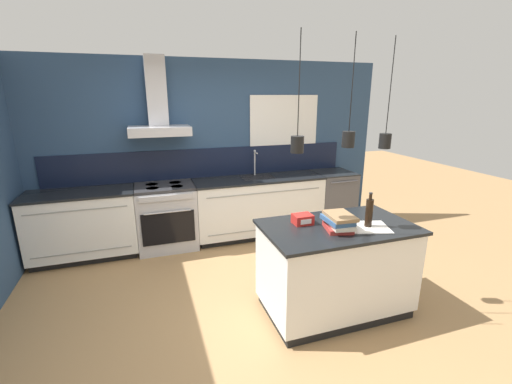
# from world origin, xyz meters

# --- Properties ---
(ground_plane) EXTENTS (16.00, 16.00, 0.00)m
(ground_plane) POSITION_xyz_m (0.00, 0.00, 0.00)
(ground_plane) COLOR #A87F51
(ground_plane) RESTS_ON ground
(wall_back) EXTENTS (5.60, 2.53, 2.60)m
(wall_back) POSITION_xyz_m (-0.03, 1.99, 1.36)
(wall_back) COLOR navy
(wall_back) RESTS_ON ground_plane
(counter_run_left) EXTENTS (1.33, 0.64, 0.91)m
(counter_run_left) POSITION_xyz_m (-1.71, 1.69, 0.46)
(counter_run_left) COLOR black
(counter_run_left) RESTS_ON ground_plane
(counter_run_sink) EXTENTS (1.95, 0.64, 1.30)m
(counter_run_sink) POSITION_xyz_m (0.72, 1.69, 0.46)
(counter_run_sink) COLOR black
(counter_run_sink) RESTS_ON ground_plane
(oven_range) EXTENTS (0.80, 0.66, 0.91)m
(oven_range) POSITION_xyz_m (-0.65, 1.69, 0.46)
(oven_range) COLOR #B5B5BA
(oven_range) RESTS_ON ground_plane
(dishwasher) EXTENTS (0.61, 0.65, 0.91)m
(dishwasher) POSITION_xyz_m (2.00, 1.69, 0.46)
(dishwasher) COLOR #4C4C51
(dishwasher) RESTS_ON ground_plane
(kitchen_island) EXTENTS (1.44, 0.85, 0.91)m
(kitchen_island) POSITION_xyz_m (0.82, -0.38, 0.46)
(kitchen_island) COLOR black
(kitchen_island) RESTS_ON ground_plane
(bottle_on_island) EXTENTS (0.07, 0.07, 0.33)m
(bottle_on_island) POSITION_xyz_m (1.06, -0.50, 1.05)
(bottle_on_island) COLOR black
(bottle_on_island) RESTS_ON kitchen_island
(book_stack) EXTENTS (0.28, 0.35, 0.15)m
(book_stack) POSITION_xyz_m (0.75, -0.48, 0.99)
(book_stack) COLOR #B2332D
(book_stack) RESTS_ON kitchen_island
(red_supply_box) EXTENTS (0.18, 0.15, 0.09)m
(red_supply_box) POSITION_xyz_m (0.51, -0.23, 0.96)
(red_supply_box) COLOR red
(red_supply_box) RESTS_ON kitchen_island
(paper_pile) EXTENTS (0.47, 0.42, 0.01)m
(paper_pile) POSITION_xyz_m (1.04, -0.51, 0.91)
(paper_pile) COLOR silver
(paper_pile) RESTS_ON kitchen_island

